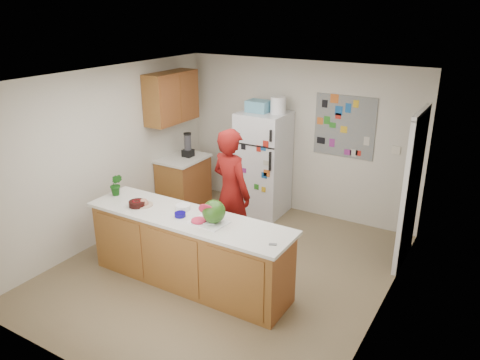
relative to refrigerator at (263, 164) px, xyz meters
The scene contains 26 objects.
floor 2.12m from the refrigerator, 76.54° to the right, with size 4.00×4.50×0.02m, color brown.
wall_back 0.71m from the refrigerator, 40.18° to the left, with size 4.00×0.02×2.50m, color beige.
wall_left 2.48m from the refrigerator, 129.69° to the right, with size 0.02×4.50×2.50m, color beige.
wall_right 3.12m from the refrigerator, 37.39° to the right, with size 0.02×4.50×2.50m, color beige.
ceiling 2.55m from the refrigerator, 76.54° to the right, with size 4.00×4.50×0.02m, color white.
doorway 2.48m from the refrigerator, 10.01° to the right, with size 0.03×0.85×2.04m, color black.
peninsula_base 2.43m from the refrigerator, 84.00° to the right, with size 2.60×0.62×0.88m, color brown.
peninsula_top 2.39m from the refrigerator, 84.00° to the right, with size 2.68×0.70×0.04m, color silver.
side_counter_base 1.41m from the refrigerator, 156.86° to the right, with size 0.60×0.80×0.86m, color brown.
side_counter_top 1.35m from the refrigerator, 156.86° to the right, with size 0.64×0.84×0.04m, color silver.
upper_cabinets 1.82m from the refrigerator, 157.05° to the right, with size 0.35×1.00×0.80m, color brown.
refrigerator is the anchor object (origin of this frame).
fridge_top_bin 0.95m from the refrigerator, behind, with size 0.35×0.28×0.18m, color #5999B2.
photo_collage 1.43m from the refrigerator, 16.61° to the left, with size 0.95×0.01×0.95m, color slate.
person 1.46m from the refrigerator, 79.16° to the right, with size 0.65×0.43×1.79m, color #650D0B.
blender_appliance 1.29m from the refrigerator, 159.70° to the right, with size 0.12×0.12×0.38m, color black.
cutting_board 2.46m from the refrigerator, 76.66° to the right, with size 0.42×0.31×0.01m, color white.
watermelon 2.47m from the refrigerator, 75.19° to the right, with size 0.27×0.27×0.27m, color #285710.
watermelon_slice 2.49m from the refrigerator, 79.27° to the right, with size 0.18×0.18×0.02m, color red.
cherry_bowl 2.51m from the refrigerator, 100.77° to the right, with size 0.21×0.21×0.07m, color black.
white_bowl 2.25m from the refrigerator, 87.85° to the right, with size 0.18×0.18×0.06m, color white.
cobalt_bowl 2.44m from the refrigerator, 85.80° to the right, with size 0.14×0.14×0.05m, color #0B0461.
plate 2.44m from the refrigerator, 99.85° to the right, with size 0.23×0.23×0.02m, color beige.
paper_towel 2.45m from the refrigerator, 77.21° to the right, with size 0.20×0.18×0.02m, color white.
keys 2.88m from the refrigerator, 59.80° to the right, with size 0.08×0.04×0.01m, color gray.
potted_plant 2.53m from the refrigerator, 112.16° to the right, with size 0.17×0.13×0.30m, color #12460D.
Camera 1 is at (2.94, -4.54, 3.30)m, focal length 35.00 mm.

